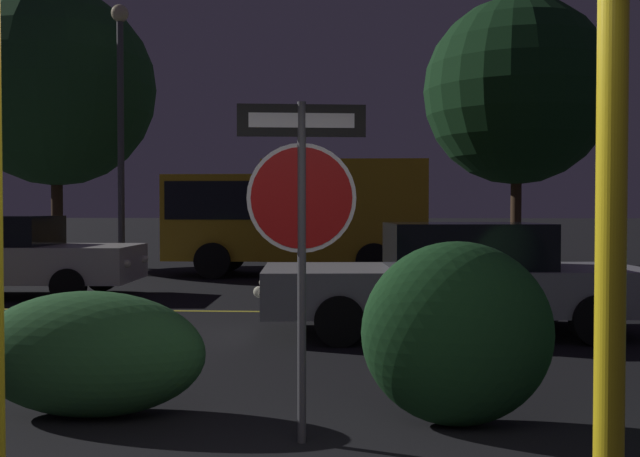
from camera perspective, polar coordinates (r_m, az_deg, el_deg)
road_center_stripe at (r=11.18m, az=1.57°, el=-6.71°), size 35.69×0.12×0.01m
stop_sign at (r=4.87m, az=-1.47°, el=2.19°), size 0.87×0.14×2.34m
yellow_pole_right at (r=2.91m, az=22.24°, el=-0.98°), size 0.11×0.11×2.97m
hedge_bush_1 at (r=5.88m, az=-17.97°, el=-9.51°), size 1.82×0.84×0.97m
hedge_bush_2 at (r=5.42m, az=10.89°, el=-8.26°), size 1.42×0.79×1.37m
passing_car_1 at (r=14.31m, az=-23.85°, el=-2.07°), size 4.87×2.18×1.49m
passing_car_2 at (r=9.41m, az=10.81°, el=-3.97°), size 5.11×2.22×1.43m
delivery_truck at (r=17.41m, az=-2.18°, el=1.30°), size 6.23×2.47×2.77m
street_lamp at (r=18.32m, az=-15.67°, el=9.49°), size 0.42×0.42×6.60m
tree_0 at (r=21.90m, az=-20.37°, el=10.51°), size 5.57×5.57×7.85m
tree_1 at (r=22.49m, az=15.47°, el=10.49°), size 5.56×5.56×7.92m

